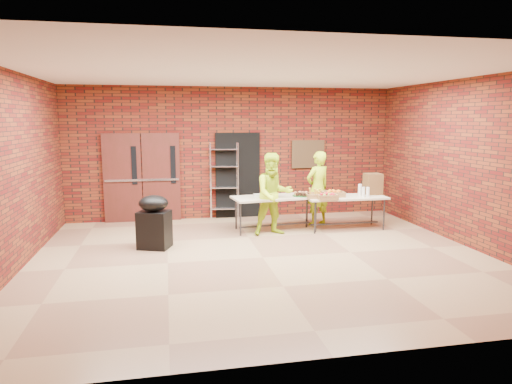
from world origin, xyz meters
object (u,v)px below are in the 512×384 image
(wire_rack, at_px, (224,181))
(table_right, at_px, (345,199))
(coffee_dispenser, at_px, (373,184))
(volunteer_woman, at_px, (318,188))
(table_left, at_px, (275,199))
(volunteer_man, at_px, (274,194))
(covered_grill, at_px, (154,222))

(wire_rack, bearing_deg, table_right, -24.19)
(coffee_dispenser, xyz_separation_m, volunteer_woman, (-1.19, 0.35, -0.12))
(table_left, relative_size, coffee_dispenser, 4.06)
(table_right, relative_size, volunteer_man, 1.03)
(wire_rack, height_order, table_right, wire_rack)
(table_left, distance_m, table_right, 1.57)
(table_right, xyz_separation_m, coffee_dispenser, (0.72, 0.15, 0.30))
(volunteer_woman, bearing_deg, wire_rack, -49.83)
(volunteer_woman, bearing_deg, covered_grill, -3.23)
(coffee_dispenser, bearing_deg, table_right, -168.48)
(table_left, xyz_separation_m, table_right, (1.56, -0.13, -0.02))
(table_right, bearing_deg, coffee_dispenser, 11.78)
(coffee_dispenser, height_order, volunteer_woman, volunteer_woman)
(table_right, height_order, covered_grill, covered_grill)
(table_right, relative_size, volunteer_woman, 1.05)
(covered_grill, bearing_deg, coffee_dispenser, 31.67)
(wire_rack, distance_m, volunteer_man, 1.93)
(table_left, xyz_separation_m, coffee_dispenser, (2.28, 0.01, 0.27))
(coffee_dispenser, relative_size, volunteer_man, 0.27)
(covered_grill, distance_m, volunteer_man, 2.54)
(table_left, relative_size, volunteer_woman, 1.13)
(covered_grill, height_order, volunteer_man, volunteer_man)
(wire_rack, distance_m, table_left, 1.72)
(table_left, xyz_separation_m, volunteer_man, (-0.12, -0.32, 0.17))
(table_right, distance_m, coffee_dispenser, 0.79)
(volunteer_woman, bearing_deg, volunteer_man, 7.51)
(table_left, relative_size, covered_grill, 1.90)
(coffee_dispenser, distance_m, volunteer_man, 2.42)
(wire_rack, distance_m, coffee_dispenser, 3.51)
(wire_rack, relative_size, volunteer_man, 1.08)
(volunteer_woman, relative_size, volunteer_man, 0.98)
(table_right, distance_m, volunteer_man, 1.70)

